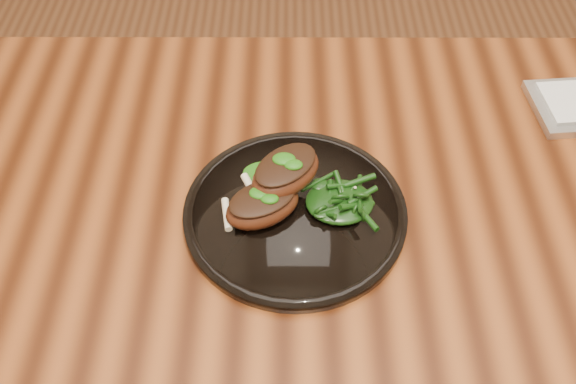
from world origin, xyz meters
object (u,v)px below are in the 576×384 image
at_px(greens_heap, 340,199).
at_px(lamb_chop_front, 262,204).
at_px(plate, 295,213).
at_px(desk, 402,253).

bearing_deg(greens_heap, lamb_chop_front, -171.02).
xyz_separation_m(plate, greens_heap, (0.06, 0.01, 0.02)).
xyz_separation_m(desk, plate, (-0.15, -0.00, 0.09)).
relative_size(desk, greens_heap, 17.91).
bearing_deg(desk, plate, -179.39).
bearing_deg(desk, greens_heap, 177.82).
relative_size(plate, lamb_chop_front, 2.47).
bearing_deg(greens_heap, desk, -2.18).
bearing_deg(plate, lamb_chop_front, -166.03).
distance_m(desk, lamb_chop_front, 0.23).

